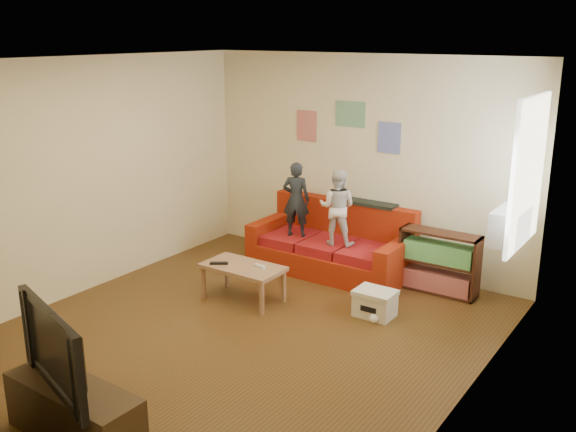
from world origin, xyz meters
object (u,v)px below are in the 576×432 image
Objects in this scene: child_a at (296,199)px; tv_stand at (75,412)px; coffee_table at (243,270)px; bookshelf at (439,265)px; child_b at (337,207)px; file_box at (375,303)px; television at (68,346)px; sofa at (333,248)px.

tv_stand is at bearing 80.88° from child_a.
bookshelf is (1.75, 1.47, -0.03)m from coffee_table.
tv_stand is (0.56, -2.76, -0.14)m from coffee_table.
file_box is at bearing 124.51° from child_b.
bookshelf is (1.84, 0.23, -0.58)m from child_a.
television is at bearing 80.88° from child_a.
tv_stand is at bearing -78.45° from coffee_table.
coffee_table is 0.82× the size of television.
coffee_table is 2.84m from television.
sofa is 0.78m from child_a.
bookshelf is at bearing 2.64° from sofa.
tv_stand is 1.04× the size of television.
television is (0.66, -3.99, -0.14)m from child_a.
child_b is 3.99m from television.
file_box is at bearing 17.38° from coffee_table.
child_a is 2.25× the size of file_box.
bookshelf is 4.39m from tv_stand.
child_b reaches higher than coffee_table.
child_b is at bearing 140.15° from file_box.
sofa reaches higher than bookshelf.
child_b is 0.83× the size of television.
sofa is at bearing 75.80° from coffee_table.
television is (0.21, -4.16, 0.47)m from sofa.
child_a is 1.35m from coffee_table.
sofa is 1.72× the size of tv_stand.
coffee_table is (-0.35, -1.40, 0.06)m from sofa.
child_a is at bearing 94.52° from coffee_table.
file_box is 0.36× the size of tv_stand.
sofa is 1.79× the size of television.
coffee_table is at bearing 76.00° from child_a.
child_a is 1.04× the size of coffee_table.
sofa reaches higher than coffee_table.
television reaches higher than tv_stand.
tv_stand is at bearing 0.00° from television.
tv_stand is at bearing -105.64° from bookshelf.
television is at bearing -105.26° from file_box.
bookshelf is 0.78× the size of tv_stand.
television reaches higher than file_box.
television reaches higher than sofa.
child_a is 0.82× the size of tv_stand.
coffee_table is 1.00× the size of bookshelf.
file_box is at bearing -41.24° from sofa.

